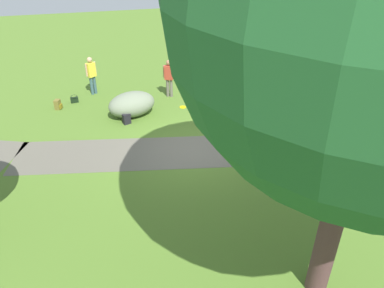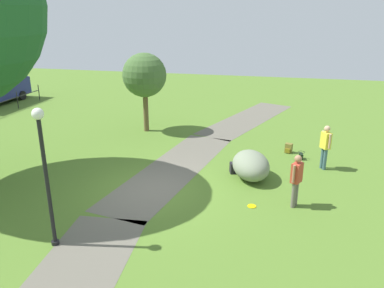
{
  "view_description": "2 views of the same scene",
  "coord_description": "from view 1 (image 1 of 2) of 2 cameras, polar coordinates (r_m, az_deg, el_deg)",
  "views": [
    {
      "loc": [
        2.64,
        10.35,
        6.66
      ],
      "look_at": [
        0.43,
        1.6,
        1.2
      ],
      "focal_mm": 34.41,
      "sensor_mm": 36.0,
      "label": 1
    },
    {
      "loc": [
        -10.97,
        -3.86,
        5.69
      ],
      "look_at": [
        1.56,
        -0.99,
        1.17
      ],
      "focal_mm": 35.86,
      "sensor_mm": 36.0,
      "label": 2
    }
  ],
  "objects": [
    {
      "name": "ground_plane",
      "position": [
        12.58,
        0.1,
        -0.79
      ],
      "size": [
        48.0,
        48.0,
        0.0
      ],
      "primitive_type": "plane",
      "color": "#507328"
    },
    {
      "name": "footpath_segment_near",
      "position": [
        14.89,
        23.38,
        1.85
      ],
      "size": [
        8.13,
        2.63,
        0.01
      ],
      "color": "#615C50",
      "rests_on": "ground"
    },
    {
      "name": "footpath_segment_mid",
      "position": [
        12.48,
        -8.67,
        -1.45
      ],
      "size": [
        8.23,
        3.42,
        0.01
      ],
      "color": "#615C50",
      "rests_on": "ground"
    },
    {
      "name": "lamp_post",
      "position": [
        11.72,
        19.13,
        7.11
      ],
      "size": [
        0.28,
        0.28,
        3.59
      ],
      "color": "black",
      "rests_on": "ground"
    },
    {
      "name": "lawn_boulder",
      "position": [
        14.82,
        -9.32,
        6.1
      ],
      "size": [
        2.18,
        1.78,
        0.97
      ],
      "color": "gray",
      "rests_on": "ground"
    },
    {
      "name": "woman_with_handbag",
      "position": [
        17.02,
        -15.33,
        10.56
      ],
      "size": [
        0.46,
        0.39,
        1.69
      ],
      "color": "#3B5B62",
      "rests_on": "ground"
    },
    {
      "name": "man_near_boulder",
      "position": [
        16.19,
        -3.58,
        10.51
      ],
      "size": [
        0.47,
        0.37,
        1.67
      ],
      "color": "#666055",
      "rests_on": "ground"
    },
    {
      "name": "handbag_on_grass",
      "position": [
        16.66,
        -17.76,
        6.59
      ],
      "size": [
        0.33,
        0.31,
        0.31
      ],
      "color": "black",
      "rests_on": "ground"
    },
    {
      "name": "backpack_by_boulder",
      "position": [
        14.34,
        -10.12,
        3.85
      ],
      "size": [
        0.33,
        0.33,
        0.4
      ],
      "color": "black",
      "rests_on": "ground"
    },
    {
      "name": "spare_backpack_on_lawn",
      "position": [
        16.26,
        -20.07,
        5.76
      ],
      "size": [
        0.32,
        0.33,
        0.4
      ],
      "color": "olive",
      "rests_on": "ground"
    },
    {
      "name": "frisbee_on_grass",
      "position": [
        15.5,
        -1.45,
        5.74
      ],
      "size": [
        0.27,
        0.27,
        0.02
      ],
      "color": "#E3BC0A",
      "rests_on": "ground"
    }
  ]
}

